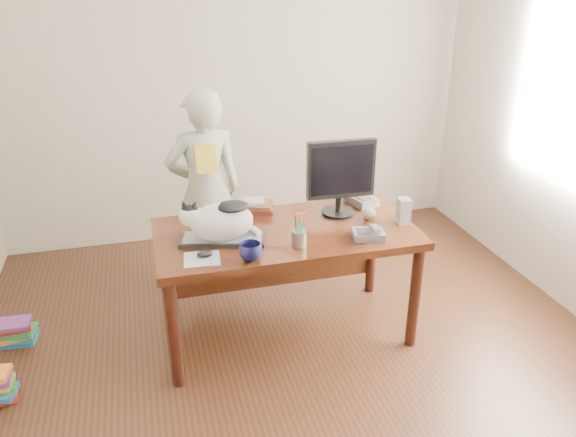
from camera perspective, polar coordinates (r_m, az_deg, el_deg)
The scene contains 17 objects.
room at distance 2.69m, azimuth 3.06°, elevation 5.05°, with size 4.50×4.50×4.50m.
desk at distance 3.59m, azimuth -0.54°, elevation -2.79°, with size 1.60×0.80×0.75m.
keyboard at distance 3.33m, azimuth -6.65°, elevation -2.09°, with size 0.52×0.30×0.03m.
cat at distance 3.28m, azimuth -7.02°, elevation -0.16°, with size 0.48×0.32×0.27m.
monitor at distance 3.58m, azimuth 5.38°, elevation 4.55°, with size 0.44×0.22×0.50m.
pen_cup at distance 3.23m, azimuth 1.14°, elevation -1.86°, with size 0.09×0.09×0.22m.
mousepad at distance 3.15m, azimuth -8.74°, elevation -4.08°, with size 0.21×0.20×0.00m.
mouse at distance 3.16m, azimuth -8.45°, elevation -3.57°, with size 0.09×0.07×0.04m.
coffee_mug at distance 3.10m, azimuth -3.82°, elevation -3.37°, with size 0.13×0.13×0.10m, color black.
phone at distance 3.38m, azimuth 8.21°, elevation -1.53°, with size 0.21×0.17×0.09m.
speaker at distance 3.59m, azimuth 11.66°, elevation 0.74°, with size 0.08×0.09×0.16m.
baseball at distance 3.62m, azimuth 8.27°, elevation 0.52°, with size 0.08×0.08×0.08m.
book_stack at distance 3.70m, azimuth -3.31°, elevation 1.20°, with size 0.25×0.21×0.08m.
calculator at distance 3.85m, azimuth 7.53°, elevation 1.87°, with size 0.20×0.23×0.06m.
person at distance 4.09m, azimuth -8.42°, elevation 2.72°, with size 0.54×0.36×1.49m, color silver.
held_book at distance 3.83m, azimuth -8.36°, elevation 6.03°, with size 0.15×0.10×0.20m.
book_pile_b at distance 4.10m, azimuth -25.93°, elevation -10.30°, with size 0.26×0.20×0.15m.
Camera 1 is at (-0.80, -2.41, 2.24)m, focal length 35.00 mm.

